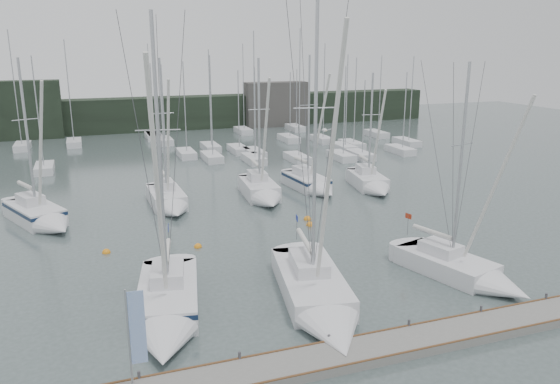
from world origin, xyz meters
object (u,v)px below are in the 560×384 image
(sailboat_mid_e, at_px, (372,184))
(buoy_d, at_px, (310,225))
(sailboat_near_right, at_px, (471,274))
(sailboat_mid_b, at_px, (169,202))
(buoy_b, at_px, (307,220))
(sailboat_mid_a, at_px, (42,217))
(sailboat_near_left, at_px, (167,312))
(buoy_a, at_px, (198,247))
(buoy_c, at_px, (106,253))
(sailboat_mid_d, at_px, (313,185))
(dock_banner, at_px, (135,334))
(sailboat_near_center, at_px, (321,303))
(sailboat_mid_c, at_px, (263,193))

(sailboat_mid_e, xyz_separation_m, buoy_d, (-9.10, -7.26, -0.57))
(sailboat_near_right, height_order, sailboat_mid_e, sailboat_near_right)
(sailboat_mid_b, bearing_deg, sailboat_near_right, -56.84)
(sailboat_mid_e, height_order, buoy_b, sailboat_mid_e)
(sailboat_mid_b, xyz_separation_m, buoy_b, (9.38, -6.18, -0.59))
(sailboat_mid_a, bearing_deg, sailboat_near_left, -94.86)
(buoy_b, bearing_deg, buoy_a, -161.87)
(sailboat_near_right, xyz_separation_m, buoy_d, (-4.56, 12.13, -0.50))
(sailboat_near_left, height_order, sailboat_mid_e, sailboat_near_left)
(sailboat_near_left, relative_size, buoy_c, 28.77)
(sailboat_near_right, distance_m, sailboat_mid_d, 20.98)
(sailboat_near_left, bearing_deg, sailboat_mid_a, 120.56)
(buoy_c, height_order, dock_banner, dock_banner)
(sailboat_mid_b, bearing_deg, sailboat_near_left, -100.55)
(buoy_a, relative_size, buoy_c, 0.98)
(sailboat_mid_d, xyz_separation_m, sailboat_mid_e, (5.13, -1.59, -0.03))
(sailboat_near_right, bearing_deg, buoy_d, 94.31)
(dock_banner, bearing_deg, buoy_d, 53.46)
(sailboat_near_center, relative_size, sailboat_near_right, 1.30)
(sailboat_near_left, xyz_separation_m, sailboat_mid_e, (21.08, 18.30, -0.03))
(sailboat_near_left, relative_size, sailboat_near_center, 0.91)
(sailboat_near_right, relative_size, sailboat_mid_d, 1.01)
(sailboat_near_right, distance_m, buoy_d, 12.97)
(sailboat_mid_d, relative_size, dock_banner, 3.02)
(sailboat_near_center, xyz_separation_m, buoy_d, (4.74, 12.60, -0.55))
(sailboat_mid_e, distance_m, buoy_d, 11.65)
(sailboat_near_center, height_order, sailboat_mid_b, sailboat_near_center)
(sailboat_near_center, height_order, buoy_c, sailboat_near_center)
(sailboat_near_right, bearing_deg, sailboat_mid_e, 60.53)
(sailboat_near_center, height_order, sailboat_mid_d, sailboat_near_center)
(sailboat_mid_c, relative_size, dock_banner, 2.97)
(sailboat_near_left, bearing_deg, sailboat_mid_d, 61.91)
(sailboat_near_left, xyz_separation_m, buoy_c, (-2.30, 10.42, -0.60))
(sailboat_near_left, bearing_deg, buoy_b, 55.77)
(buoy_a, height_order, buoy_b, buoy_b)
(sailboat_near_center, bearing_deg, sailboat_mid_a, 136.02)
(sailboat_mid_c, bearing_deg, sailboat_near_left, -115.72)
(sailboat_mid_d, xyz_separation_m, buoy_b, (-3.63, -7.51, -0.60))
(sailboat_mid_b, xyz_separation_m, sailboat_mid_d, (13.01, 1.33, 0.01))
(sailboat_near_left, distance_m, sailboat_mid_b, 18.79)
(sailboat_mid_b, xyz_separation_m, sailboat_mid_e, (18.14, -0.26, -0.02))
(buoy_a, distance_m, buoy_c, 5.76)
(sailboat_near_left, bearing_deg, buoy_d, 53.29)
(sailboat_near_right, height_order, buoy_b, sailboat_near_right)
(sailboat_mid_c, height_order, buoy_c, sailboat_mid_c)
(sailboat_mid_b, xyz_separation_m, buoy_d, (9.04, -7.52, -0.59))
(sailboat_mid_c, relative_size, sailboat_mid_e, 1.12)
(sailboat_mid_c, distance_m, buoy_a, 11.79)
(sailboat_mid_b, height_order, sailboat_mid_d, sailboat_mid_d)
(sailboat_near_center, xyz_separation_m, dock_banner, (-9.10, -4.20, 2.35))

